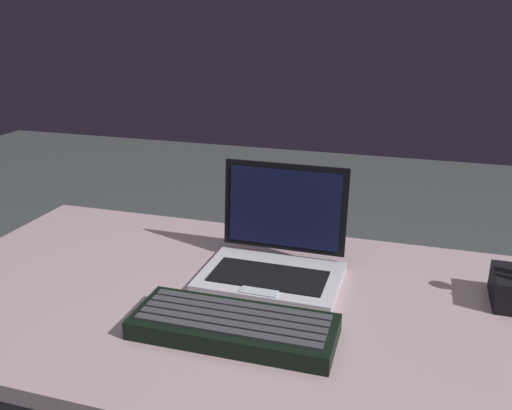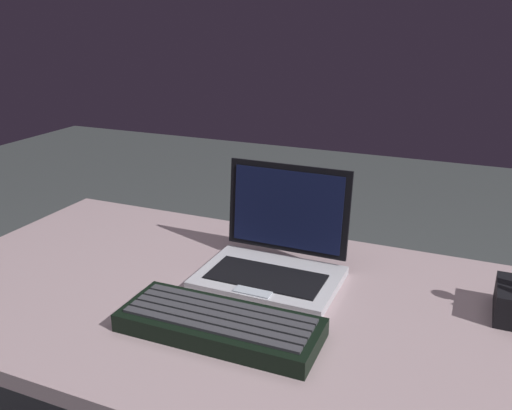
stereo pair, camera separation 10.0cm
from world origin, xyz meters
name	(u,v)px [view 2 (the right image)]	position (x,y,z in m)	size (l,w,h in m)	color
desk	(280,372)	(0.00, 0.00, 0.60)	(1.38, 0.65, 0.74)	#A28A8E
laptop_front	(275,256)	(-0.05, 0.10, 0.78)	(0.26, 0.20, 0.20)	#B8B8BF
external_keyboard	(220,324)	(-0.06, -0.12, 0.75)	(0.32, 0.13, 0.03)	black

